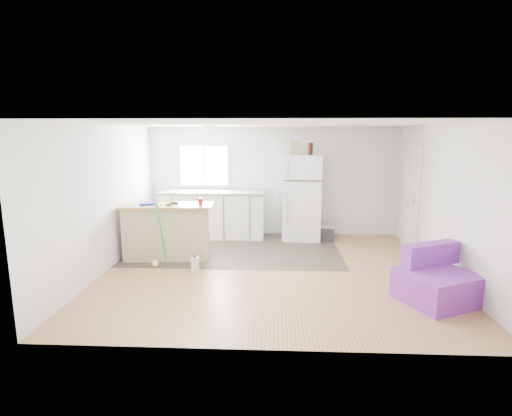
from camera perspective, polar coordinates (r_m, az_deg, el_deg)
The scene contains 19 objects.
room at distance 6.46m, azimuth 2.34°, elevation 1.18°, with size 5.51×5.01×2.41m.
vinyl_zone at distance 7.99m, azimuth -2.89°, elevation -5.79°, with size 4.05×2.50×0.00m, color #2E2822.
window at distance 9.03m, azimuth -7.46°, elevation 6.05°, with size 1.18×0.06×0.98m.
interior_door at distance 8.46m, azimuth 21.21°, elevation 1.47°, with size 0.11×0.92×2.10m.
ceiling_fixture at distance 7.68m, azimuth -6.70°, elevation 11.32°, with size 0.30×0.30×0.07m, color white.
kitchen_cabinets at distance 8.80m, azimuth -6.15°, elevation -0.82°, with size 2.29×0.71×1.32m.
peninsula at distance 7.43m, azimuth -12.62°, elevation -3.27°, with size 1.67×0.73×1.00m.
refrigerator at distance 8.61m, azimuth 6.54°, elevation 1.53°, with size 0.84×0.80×1.81m.
cooler at distance 8.71m, azimuth 9.77°, elevation -3.39°, with size 0.48×0.36×0.34m.
purple_seat at distance 6.05m, azimuth 24.35°, elevation -9.57°, with size 1.17×1.17×0.74m.
cleaner_jug at distance 6.73m, azimuth -8.71°, elevation -7.94°, with size 0.15×0.12×0.30m.
mop at distance 7.10m, azimuth -13.91°, elevation -6.27°, with size 0.21×0.32×1.12m.
red_cup at distance 7.19m, azimuth -7.94°, elevation 0.94°, with size 0.08×0.08×0.12m, color #BB100B.
blue_tray at distance 7.40m, azimuth -15.21°, elevation 0.62°, with size 0.30×0.22×0.04m, color #1625CF.
tool_a at distance 7.37m, azimuth -11.60°, elevation 0.70°, with size 0.14×0.05×0.03m, color black.
tool_b at distance 7.22m, azimuth -12.38°, elevation 0.46°, with size 0.10×0.04×0.03m, color black.
cardboard_box at distance 8.44m, azimuth 5.48°, elevation 8.58°, with size 0.20×0.10×0.30m, color tan.
bottle_left at distance 8.46m, azimuth 7.72°, elevation 8.37°, with size 0.07×0.07×0.25m, color #331609.
bottle_right at distance 8.48m, azimuth 7.90°, elevation 8.37°, with size 0.07×0.07×0.25m, color #331609.
Camera 1 is at (0.04, -6.37, 2.26)m, focal length 28.00 mm.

